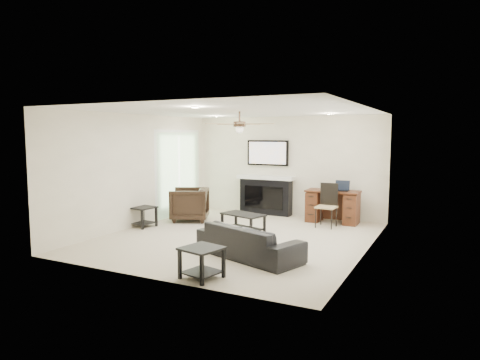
# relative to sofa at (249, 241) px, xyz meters

# --- Properties ---
(room_shell) EXTENTS (5.50, 5.54, 2.52)m
(room_shell) POSITION_rel_sofa_xyz_m (-0.62, 1.23, 1.41)
(room_shell) COLOR beige
(room_shell) RESTS_ON ground
(sofa) EXTENTS (2.02, 1.31, 0.55)m
(sofa) POSITION_rel_sofa_xyz_m (0.00, 0.00, 0.00)
(sofa) COLOR black
(sofa) RESTS_ON ground
(armchair) EXTENTS (1.14, 1.13, 0.79)m
(armchair) POSITION_rel_sofa_xyz_m (-2.60, 2.15, 0.12)
(armchair) COLOR black
(armchair) RESTS_ON ground
(coffee_table) EXTENTS (1.01, 0.74, 0.40)m
(coffee_table) POSITION_rel_sofa_xyz_m (-0.90, 1.60, -0.08)
(coffee_table) COLOR black
(coffee_table) RESTS_ON ground
(end_table_near) EXTENTS (0.62, 0.62, 0.45)m
(end_table_near) POSITION_rel_sofa_xyz_m (-0.15, -1.25, -0.05)
(end_table_near) COLOR black
(end_table_near) RESTS_ON ground
(end_table_left) EXTENTS (0.56, 0.56, 0.45)m
(end_table_left) POSITION_rel_sofa_xyz_m (-3.15, 1.10, -0.05)
(end_table_left) COLOR black
(end_table_left) RESTS_ON ground
(fireplace_unit) EXTENTS (1.52, 0.34, 1.91)m
(fireplace_unit) POSITION_rel_sofa_xyz_m (-1.31, 3.73, 0.68)
(fireplace_unit) COLOR black
(fireplace_unit) RESTS_ON ground
(desk) EXTENTS (1.22, 0.56, 0.76)m
(desk) POSITION_rel_sofa_xyz_m (0.51, 3.45, 0.10)
(desk) COLOR #3D200F
(desk) RESTS_ON ground
(desk_chair) EXTENTS (0.44, 0.46, 0.97)m
(desk_chair) POSITION_rel_sofa_xyz_m (0.51, 2.90, 0.21)
(desk_chair) COLOR black
(desk_chair) RESTS_ON ground
(laptop) EXTENTS (0.33, 0.24, 0.23)m
(laptop) POSITION_rel_sofa_xyz_m (0.71, 3.43, 0.60)
(laptop) COLOR black
(laptop) RESTS_ON desk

